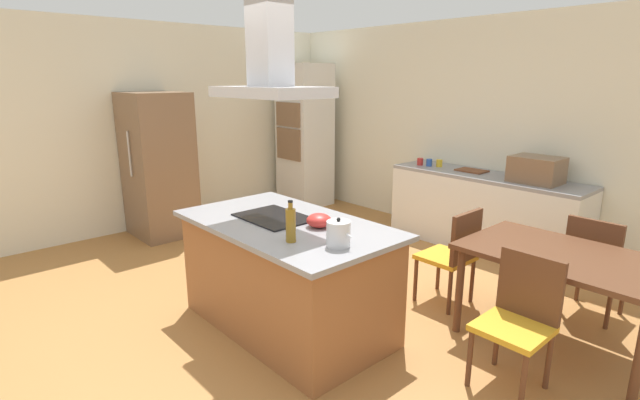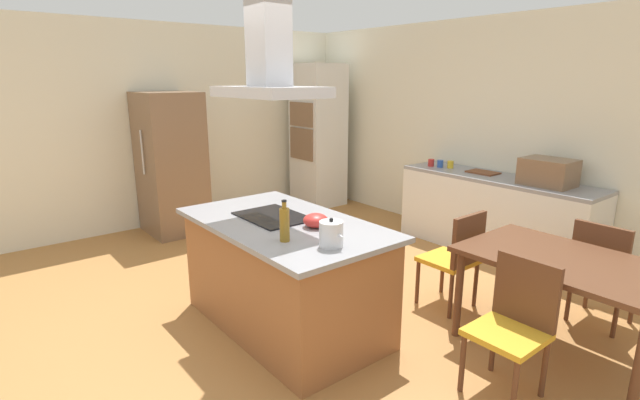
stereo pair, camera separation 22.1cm
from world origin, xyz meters
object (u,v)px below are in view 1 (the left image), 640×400
at_px(coffee_mug_yellow, 439,163).
at_px(wall_oven_stack, 305,136).
at_px(range_hood, 270,63).
at_px(olive_oil_bottle, 291,224).
at_px(countertop_microwave, 536,170).
at_px(cutting_board, 472,171).
at_px(coffee_mug_blue, 429,163).
at_px(dining_table, 565,264).
at_px(chair_at_left_end, 454,251).
at_px(chair_facing_back_wall, 595,262).
at_px(refrigerator, 159,165).
at_px(chair_facing_island, 520,313).
at_px(coffee_mug_red, 420,162).
at_px(cooktop, 274,217).
at_px(mixing_bowl, 319,220).
at_px(tea_kettle, 339,234).

bearing_deg(coffee_mug_yellow, wall_oven_stack, -173.98).
bearing_deg(range_hood, olive_oil_bottle, -25.33).
relative_size(countertop_microwave, cutting_board, 1.47).
distance_m(coffee_mug_blue, dining_table, 2.74).
xyz_separation_m(chair_at_left_end, chair_facing_back_wall, (0.92, 0.67, 0.00)).
height_order(countertop_microwave, wall_oven_stack, wall_oven_stack).
relative_size(refrigerator, dining_table, 1.30).
height_order(chair_at_left_end, chair_facing_back_wall, same).
xyz_separation_m(chair_facing_island, chair_facing_back_wall, (0.00, 1.33, 0.00)).
distance_m(coffee_mug_red, dining_table, 2.82).
bearing_deg(chair_facing_back_wall, chair_facing_island, -90.00).
bearing_deg(coffee_mug_red, range_hood, -77.15).
bearing_deg(range_hood, refrigerator, 174.48).
relative_size(countertop_microwave, range_hood, 0.56).
distance_m(olive_oil_bottle, cutting_board, 3.23).
relative_size(cooktop, wall_oven_stack, 0.27).
bearing_deg(cutting_board, chair_facing_back_wall, -28.23).
bearing_deg(chair_facing_back_wall, chair_at_left_end, -143.99).
bearing_deg(countertop_microwave, olive_oil_bottle, -95.10).
height_order(olive_oil_bottle, wall_oven_stack, wall_oven_stack).
bearing_deg(coffee_mug_red, mixing_bowl, -68.59).
height_order(coffee_mug_blue, wall_oven_stack, wall_oven_stack).
bearing_deg(coffee_mug_blue, olive_oil_bottle, -71.13).
height_order(mixing_bowl, wall_oven_stack, wall_oven_stack).
relative_size(mixing_bowl, coffee_mug_blue, 2.11).
bearing_deg(mixing_bowl, cutting_board, 97.86).
distance_m(tea_kettle, chair_facing_back_wall, 2.33).
relative_size(refrigerator, range_hood, 2.02).
relative_size(chair_at_left_end, chair_facing_island, 1.00).
distance_m(coffee_mug_blue, coffee_mug_yellow, 0.13).
height_order(cutting_board, dining_table, cutting_board).
xyz_separation_m(coffee_mug_yellow, wall_oven_stack, (-2.34, -0.25, 0.16)).
bearing_deg(chair_facing_back_wall, olive_oil_bottle, -118.36).
bearing_deg(chair_facing_island, wall_oven_stack, 156.33).
xyz_separation_m(cooktop, coffee_mug_blue, (-0.52, 2.84, 0.04)).
bearing_deg(dining_table, cutting_board, 137.30).
relative_size(cooktop, range_hood, 0.67).
xyz_separation_m(countertop_microwave, chair_facing_back_wall, (0.94, -0.88, -0.53)).
relative_size(coffee_mug_blue, chair_at_left_end, 0.10).
bearing_deg(cutting_board, tea_kettle, -75.33).
bearing_deg(chair_facing_back_wall, wall_oven_stack, 171.88).
relative_size(dining_table, chair_facing_island, 1.57).
xyz_separation_m(coffee_mug_blue, chair_facing_island, (2.28, -2.17, -0.44)).
relative_size(cooktop, chair_facing_island, 0.67).
distance_m(olive_oil_bottle, countertop_microwave, 3.15).
relative_size(dining_table, chair_at_left_end, 1.57).
distance_m(tea_kettle, chair_facing_island, 1.29).
relative_size(coffee_mug_blue, chair_facing_island, 0.10).
bearing_deg(coffee_mug_red, cutting_board, 10.35).
bearing_deg(chair_facing_island, coffee_mug_blue, 136.40).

